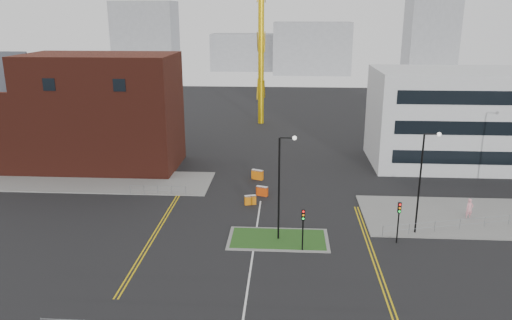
{
  "coord_description": "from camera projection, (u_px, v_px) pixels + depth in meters",
  "views": [
    {
      "loc": [
        2.54,
        -31.11,
        18.68
      ],
      "look_at": [
        -0.36,
        15.06,
        5.0
      ],
      "focal_mm": 35.0,
      "sensor_mm": 36.0,
      "label": 1
    }
  ],
  "objects": [
    {
      "name": "pavement_right",
      "position": [
        490.0,
        217.0,
        47.29
      ],
      "size": [
        24.0,
        10.0,
        0.12
      ],
      "primitive_type": "cube",
      "color": "slate",
      "rests_on": "ground"
    },
    {
      "name": "skyline_d",
      "position": [
        257.0,
        52.0,
        168.0
      ],
      "size": [
        30.0,
        12.0,
        12.0
      ],
      "primitive_type": "cube",
      "color": "gray",
      "rests_on": "ground"
    },
    {
      "name": "yellow_left_b",
      "position": [
        161.0,
        227.0,
        45.32
      ],
      "size": [
        0.12,
        24.0,
        0.01
      ],
      "primitive_type": "cube",
      "color": "gold",
      "rests_on": "ground"
    },
    {
      "name": "skyline_a",
      "position": [
        146.0,
        40.0,
        149.36
      ],
      "size": [
        18.0,
        12.0,
        22.0
      ],
      "primitive_type": "cube",
      "color": "gray",
      "rests_on": "ground"
    },
    {
      "name": "yellow_left_a",
      "position": [
        158.0,
        227.0,
        45.34
      ],
      "size": [
        0.12,
        24.0,
        0.01
      ],
      "primitive_type": "cube",
      "color": "gold",
      "rests_on": "ground"
    },
    {
      "name": "grass_island",
      "position": [
        278.0,
        239.0,
        42.75
      ],
      "size": [
        8.0,
        4.0,
        0.12
      ],
      "primitive_type": "cube",
      "color": "#234D19",
      "rests_on": "ground"
    },
    {
      "name": "railing_left",
      "position": [
        158.0,
        189.0,
        52.9
      ],
      "size": [
        6.05,
        0.05,
        1.1
      ],
      "color": "gray",
      "rests_on": "ground"
    },
    {
      "name": "barrier_mid",
      "position": [
        262.0,
        191.0,
        52.87
      ],
      "size": [
        1.3,
        0.79,
        1.04
      ],
      "color": "#E4470C",
      "rests_on": "ground"
    },
    {
      "name": "barrier_left",
      "position": [
        250.0,
        200.0,
        50.45
      ],
      "size": [
        1.22,
        0.69,
        0.97
      ],
      "color": "orange",
      "rests_on": "ground"
    },
    {
      "name": "pedestrian",
      "position": [
        469.0,
        209.0,
        46.76
      ],
      "size": [
        0.84,
        0.67,
        2.02
      ],
      "primitive_type": "imported",
      "rotation": [
        0.0,
        0.0,
        0.28
      ],
      "color": "pink",
      "rests_on": "ground"
    },
    {
      "name": "skyline_b",
      "position": [
        312.0,
        48.0,
        156.78
      ],
      "size": [
        24.0,
        12.0,
        16.0
      ],
      "primitive_type": "cube",
      "color": "gray",
      "rests_on": "ground"
    },
    {
      "name": "traffic_light_island",
      "position": [
        303.0,
        222.0,
        39.98
      ],
      "size": [
        0.28,
        0.33,
        3.65
      ],
      "color": "black",
      "rests_on": "ground"
    },
    {
      "name": "pavement_left",
      "position": [
        90.0,
        181.0,
        57.47
      ],
      "size": [
        28.0,
        8.0,
        0.12
      ],
      "primitive_type": "cube",
      "color": "slate",
      "rests_on": "ground"
    },
    {
      "name": "centre_line",
      "position": [
        250.0,
        274.0,
        37.14
      ],
      "size": [
        0.15,
        30.0,
        0.01
      ],
      "primitive_type": "cube",
      "color": "silver",
      "rests_on": "ground"
    },
    {
      "name": "barrier_right",
      "position": [
        257.0,
        174.0,
        58.07
      ],
      "size": [
        1.43,
        0.96,
        1.15
      ],
      "color": "orange",
      "rests_on": "ground"
    },
    {
      "name": "streetlamp_island",
      "position": [
        282.0,
        180.0,
        41.22
      ],
      "size": [
        1.46,
        0.36,
        9.18
      ],
      "color": "black",
      "rests_on": "ground"
    },
    {
      "name": "railing_right",
      "position": [
        485.0,
        220.0,
        44.78
      ],
      "size": [
        19.05,
        5.05,
        1.1
      ],
      "color": "gray",
      "rests_on": "ground"
    },
    {
      "name": "ground",
      "position": [
        248.0,
        288.0,
        35.23
      ],
      "size": [
        200.0,
        200.0,
        0.0
      ],
      "primitive_type": "plane",
      "color": "black",
      "rests_on": "ground"
    },
    {
      "name": "streetlamp_right_near",
      "position": [
        423.0,
        175.0,
        42.41
      ],
      "size": [
        1.46,
        0.36,
        9.18
      ],
      "color": "black",
      "rests_on": "ground"
    },
    {
      "name": "brick_building",
      "position": [
        80.0,
        113.0,
        61.46
      ],
      "size": [
        24.2,
        10.07,
        14.24
      ],
      "color": "#4C1B13",
      "rests_on": "ground"
    },
    {
      "name": "yellow_right_b",
      "position": [
        374.0,
        253.0,
        40.38
      ],
      "size": [
        0.12,
        20.0,
        0.01
      ],
      "primitive_type": "cube",
      "color": "gold",
      "rests_on": "ground"
    },
    {
      "name": "skyline_c",
      "position": [
        431.0,
        29.0,
        148.19
      ],
      "size": [
        14.0,
        12.0,
        28.0
      ],
      "primitive_type": "cube",
      "color": "gray",
      "rests_on": "ground"
    },
    {
      "name": "yellow_right_a",
      "position": [
        370.0,
        253.0,
        40.4
      ],
      "size": [
        0.12,
        20.0,
        0.01
      ],
      "primitive_type": "cube",
      "color": "gold",
      "rests_on": "ground"
    },
    {
      "name": "island_kerb",
      "position": [
        278.0,
        239.0,
        42.75
      ],
      "size": [
        8.6,
        4.6,
        0.08
      ],
      "primitive_type": "cube",
      "color": "slate",
      "rests_on": "ground"
    },
    {
      "name": "traffic_light_right",
      "position": [
        399.0,
        215.0,
        41.42
      ],
      "size": [
        0.28,
        0.33,
        3.65
      ],
      "color": "black",
      "rests_on": "ground"
    },
    {
      "name": "office_block",
      "position": [
        474.0,
        118.0,
        62.57
      ],
      "size": [
        25.0,
        12.2,
        12.0
      ],
      "color": "silver",
      "rests_on": "ground"
    }
  ]
}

